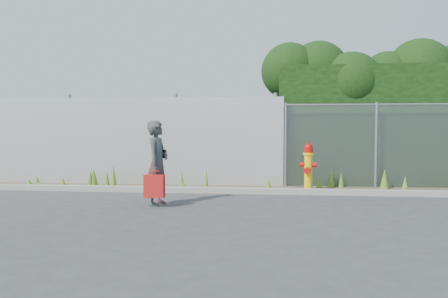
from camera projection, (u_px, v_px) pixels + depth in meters
name	position (u px, v px, depth m)	size (l,w,h in m)	color
ground	(233.00, 209.00, 7.83)	(80.00, 80.00, 0.00)	#37373A
curb	(239.00, 191.00, 9.62)	(16.00, 0.22, 0.12)	gray
weed_strip	(227.00, 184.00, 10.26)	(16.00, 1.27, 0.55)	#4D3E2C
corrugated_fence	(115.00, 141.00, 11.09)	(8.50, 0.21, 2.30)	silver
chainlink_fence	(422.00, 145.00, 10.33)	(6.50, 0.07, 2.05)	gray
hedge	(410.00, 104.00, 11.29)	(7.77, 2.00, 3.76)	black
fire_hydrant	(308.00, 168.00, 9.84)	(0.38, 0.34, 1.12)	yellow
woman	(158.00, 163.00, 8.18)	(0.58, 0.38, 1.59)	#0E5B56
red_tote_bag	(154.00, 186.00, 7.93)	(0.37, 0.14, 0.49)	#B60A20
black_shoulder_bag	(160.00, 154.00, 8.35)	(0.22, 0.09, 0.16)	black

